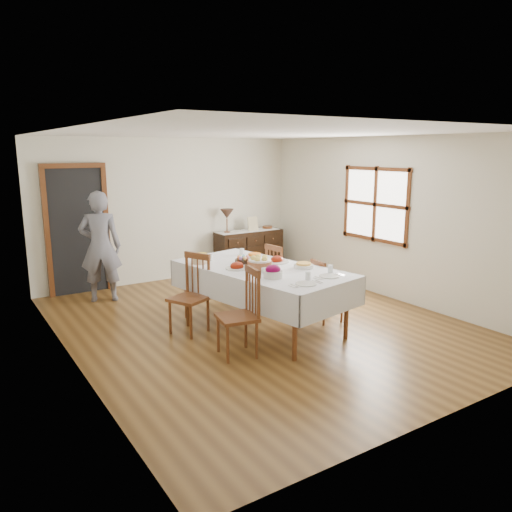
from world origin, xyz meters
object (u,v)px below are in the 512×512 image
chair_right_near (325,291)px  person (100,243)px  dining_table (262,275)px  chair_left_near (241,312)px  chair_right_far (280,275)px  sideboard (249,251)px  chair_left_far (191,293)px  table_lamp (227,215)px

chair_right_near → person: person is taller
chair_right_near → person: bearing=48.0°
dining_table → chair_left_near: 0.98m
dining_table → chair_right_far: 1.01m
sideboard → chair_right_far: bearing=-110.5°
dining_table → chair_left_far: 0.97m
person → chair_left_near: bearing=125.5°
sideboard → table_lamp: size_ratio=2.95×
chair_left_far → chair_right_far: (1.61, 0.24, -0.03)m
chair_right_near → sideboard: 3.21m
dining_table → chair_right_near: (0.88, -0.27, -0.30)m
sideboard → table_lamp: table_lamp is taller
sideboard → person: (-3.04, -0.43, 0.53)m
chair_left_far → person: bearing=171.6°
chair_left_far → dining_table: bearing=41.4°
dining_table → sideboard: (1.59, 2.87, -0.34)m
person → table_lamp: size_ratio=4.10×
dining_table → table_lamp: (1.10, 2.87, 0.42)m
table_lamp → person: bearing=-170.2°
sideboard → chair_left_near: bearing=-123.3°
chair_left_far → chair_left_near: bearing=-15.9°
dining_table → chair_right_far: bearing=28.8°
dining_table → chair_right_near: size_ratio=2.97×
chair_left_near → chair_left_far: size_ratio=1.00×
chair_left_far → table_lamp: table_lamp is taller
chair_right_near → chair_right_far: size_ratio=0.91×
person → table_lamp: 2.60m
chair_left_near → chair_right_far: 1.93m
chair_right_far → table_lamp: 2.37m
chair_left_far → sideboard: chair_left_far is taller
chair_left_near → chair_left_far: bearing=-160.5°
chair_left_near → person: bearing=-155.4°
person → dining_table: bearing=142.7°
chair_right_far → table_lamp: size_ratio=2.13×
chair_right_far → sideboard: chair_right_far is taller
sideboard → chair_right_near: bearing=-102.7°
chair_right_near → chair_right_far: (-0.13, 0.89, 0.05)m
sideboard → table_lamp: (-0.49, 0.01, 0.76)m
chair_left_near → chair_right_near: (1.59, 0.37, -0.08)m
dining_table → person: (-1.45, 2.43, 0.20)m
chair_right_near → dining_table: bearing=80.3°
chair_right_far → sideboard: size_ratio=0.72×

